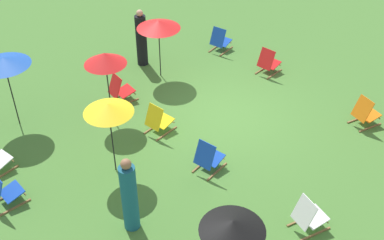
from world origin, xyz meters
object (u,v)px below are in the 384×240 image
object	(u,v)px
deckchair_4	(158,120)
deckchair_5	(4,192)
person_0	(129,197)
umbrella_2	(108,108)
deckchair_8	(220,41)
umbrella_0	(105,59)
umbrella_1	(233,226)
person_1	(141,39)
deckchair_11	(268,62)
deckchair_1	(309,216)
deckchair_9	(120,90)
umbrella_3	(3,61)
umbrella_4	(158,24)
deckchair_6	(208,158)
deckchair_2	(365,113)

from	to	relation	value
deckchair_4	deckchair_5	bearing A→B (deg)	79.95
person_0	umbrella_2	bearing A→B (deg)	23.15
deckchair_8	umbrella_0	size ratio (longest dim) A/B	0.42
umbrella_1	person_1	bearing A→B (deg)	-28.69
deckchair_11	umbrella_2	distance (m)	6.16
deckchair_1	deckchair_5	size ratio (longest dim) A/B	1.04
person_1	deckchair_9	bearing A→B (deg)	-106.46
deckchair_11	umbrella_3	world-z (taller)	umbrella_3
deckchair_8	umbrella_4	size ratio (longest dim) A/B	0.46
deckchair_1	deckchair_6	bearing A→B (deg)	20.73
umbrella_3	umbrella_1	bearing A→B (deg)	-177.49
umbrella_4	person_1	bearing A→B (deg)	-4.15
umbrella_0	deckchair_2	bearing A→B (deg)	-136.63
umbrella_1	umbrella_2	world-z (taller)	umbrella_2
deckchair_5	person_1	world-z (taller)	person_1
deckchair_9	deckchair_11	bearing A→B (deg)	-107.02
deckchair_4	person_0	distance (m)	3.21
deckchair_4	umbrella_0	distance (m)	2.03
umbrella_1	person_0	world-z (taller)	person_0
deckchair_9	umbrella_3	size ratio (longest dim) A/B	0.42
person_0	person_1	bearing A→B (deg)	7.88
deckchair_5	umbrella_4	distance (m)	6.28
deckchair_4	deckchair_5	world-z (taller)	same
deckchair_9	umbrella_1	world-z (taller)	umbrella_1
person_0	deckchair_11	bearing A→B (deg)	-25.12
umbrella_1	umbrella_2	distance (m)	4.01
deckchair_6	deckchair_11	world-z (taller)	same
umbrella_1	umbrella_2	xyz separation A→B (m)	(3.98, -0.43, 0.11)
deckchair_4	person_0	bearing A→B (deg)	124.18
deckchair_9	umbrella_4	bearing A→B (deg)	-73.81
deckchair_8	person_0	xyz separation A→B (m)	(-3.90, 6.75, 0.48)
umbrella_1	person_1	size ratio (longest dim) A/B	0.98
deckchair_8	umbrella_2	size ratio (longest dim) A/B	0.44
deckchair_9	umbrella_1	distance (m)	6.71
deckchair_6	umbrella_0	bearing A→B (deg)	-0.78
deckchair_4	deckchair_1	bearing A→B (deg)	175.88
umbrella_4	deckchair_5	bearing A→B (deg)	106.19
deckchair_2	deckchair_6	bearing A→B (deg)	85.46
deckchair_1	deckchair_8	bearing A→B (deg)	-16.39
umbrella_0	umbrella_3	distance (m)	2.43
deckchair_9	umbrella_0	size ratio (longest dim) A/B	0.42
deckchair_4	deckchair_5	distance (m)	4.05
deckchair_4	deckchair_9	size ratio (longest dim) A/B	1.00
deckchair_2	deckchair_9	world-z (taller)	same
umbrella_4	umbrella_3	bearing A→B (deg)	79.81
deckchair_8	deckchair_9	world-z (taller)	same
deckchair_11	umbrella_4	xyz separation A→B (m)	(2.16, 2.46, 1.32)
deckchair_4	person_1	xyz separation A→B (m)	(3.00, -1.93, 0.48)
deckchair_5	deckchair_11	world-z (taller)	same
umbrella_2	deckchair_9	bearing A→B (deg)	-39.82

